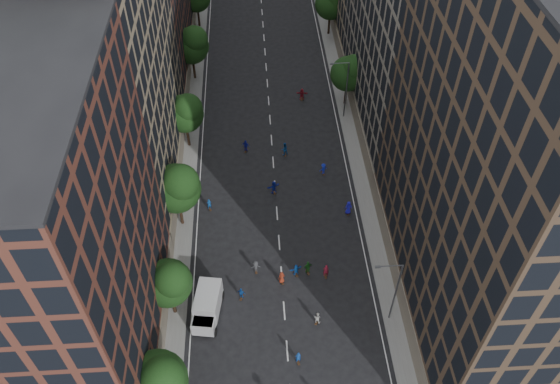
# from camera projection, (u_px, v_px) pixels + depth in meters

# --- Properties ---
(ground) EXTENTS (240.00, 240.00, 0.00)m
(ground) POSITION_uv_depth(u_px,v_px,m) (272.00, 142.00, 74.58)
(ground) COLOR black
(ground) RESTS_ON ground
(sidewalk_left) EXTENTS (4.00, 105.00, 0.15)m
(sidewalk_left) POSITION_uv_depth(u_px,v_px,m) (187.00, 111.00, 79.24)
(sidewalk_left) COLOR slate
(sidewalk_left) RESTS_ON ground
(sidewalk_right) EXTENTS (4.00, 105.00, 0.15)m
(sidewalk_right) POSITION_uv_depth(u_px,v_px,m) (351.00, 106.00, 80.22)
(sidewalk_right) COLOR slate
(sidewalk_right) RESTS_ON ground
(bldg_left_a) EXTENTS (14.00, 22.00, 30.00)m
(bldg_left_a) POSITION_uv_depth(u_px,v_px,m) (47.00, 248.00, 42.91)
(bldg_left_a) COLOR #51291F
(bldg_left_a) RESTS_ON ground
(bldg_left_b) EXTENTS (14.00, 26.00, 34.00)m
(bldg_left_b) POSITION_uv_depth(u_px,v_px,m) (94.00, 59.00, 58.11)
(bldg_left_b) COLOR #817054
(bldg_left_b) RESTS_ON ground
(bldg_right_a) EXTENTS (14.00, 30.00, 36.00)m
(bldg_right_a) POSITION_uv_depth(u_px,v_px,m) (513.00, 166.00, 45.08)
(bldg_right_a) COLOR #443324
(bldg_right_a) RESTS_ON ground
(bldg_right_b) EXTENTS (14.00, 28.00, 33.00)m
(bldg_right_b) POSITION_uv_depth(u_px,v_px,m) (425.00, 12.00, 66.27)
(bldg_right_b) COLOR #6F675B
(bldg_right_b) RESTS_ON ground
(tree_left_0) EXTENTS (5.20, 5.20, 8.83)m
(tree_left_0) POSITION_uv_depth(u_px,v_px,m) (159.00, 381.00, 44.78)
(tree_left_0) COLOR black
(tree_left_0) RESTS_ON ground
(tree_left_1) EXTENTS (4.80, 4.80, 8.21)m
(tree_left_1) POSITION_uv_depth(u_px,v_px,m) (169.00, 282.00, 52.01)
(tree_left_1) COLOR black
(tree_left_1) RESTS_ON ground
(tree_left_2) EXTENTS (5.60, 5.60, 9.45)m
(tree_left_2) POSITION_uv_depth(u_px,v_px,m) (177.00, 187.00, 59.74)
(tree_left_2) COLOR black
(tree_left_2) RESTS_ON ground
(tree_left_3) EXTENTS (5.00, 5.00, 8.58)m
(tree_left_3) POSITION_uv_depth(u_px,v_px,m) (186.00, 112.00, 69.84)
(tree_left_3) COLOR black
(tree_left_3) RESTS_ON ground
(tree_left_4) EXTENTS (5.40, 5.40, 9.08)m
(tree_left_4) POSITION_uv_depth(u_px,v_px,m) (192.00, 44.00, 80.73)
(tree_left_4) COLOR black
(tree_left_4) RESTS_ON ground
(tree_right_a) EXTENTS (5.00, 5.00, 8.39)m
(tree_right_a) POSITION_uv_depth(u_px,v_px,m) (350.00, 72.00, 76.44)
(tree_right_a) COLOR black
(tree_right_a) RESTS_ON ground
(tree_right_b) EXTENTS (5.20, 5.20, 8.83)m
(tree_right_b) POSITION_uv_depth(u_px,v_px,m) (332.00, 2.00, 90.07)
(tree_right_b) COLOR black
(tree_right_b) RESTS_ON ground
(streetlamp_near) EXTENTS (2.64, 0.22, 9.06)m
(streetlamp_near) POSITION_uv_depth(u_px,v_px,m) (394.00, 289.00, 51.88)
(streetlamp_near) COLOR #595B60
(streetlamp_near) RESTS_ON ground
(streetlamp_far) EXTENTS (2.64, 0.22, 9.06)m
(streetlamp_far) POSITION_uv_depth(u_px,v_px,m) (345.00, 87.00, 74.76)
(streetlamp_far) COLOR #595B60
(streetlamp_far) RESTS_ON ground
(cargo_van) EXTENTS (3.27, 5.62, 2.83)m
(cargo_van) POSITION_uv_depth(u_px,v_px,m) (207.00, 306.00, 54.88)
(cargo_van) COLOR silver
(cargo_van) RESTS_ON ground
(skater_1) EXTENTS (0.64, 0.48, 1.59)m
(skater_1) POSITION_uv_depth(u_px,v_px,m) (298.00, 357.00, 51.75)
(skater_1) COLOR #123D93
(skater_1) RESTS_ON ground
(skater_4) EXTENTS (0.96, 0.65, 1.51)m
(skater_4) POSITION_uv_depth(u_px,v_px,m) (241.00, 293.00, 56.77)
(skater_4) COLOR #124396
(skater_4) RESTS_ON ground
(skater_5) EXTENTS (1.47, 0.92, 1.51)m
(skater_5) POSITION_uv_depth(u_px,v_px,m) (296.00, 270.00, 58.84)
(skater_5) COLOR #1552B1
(skater_5) RESTS_ON ground
(skater_6) EXTENTS (0.92, 0.78, 1.60)m
(skater_6) POSITION_uv_depth(u_px,v_px,m) (282.00, 278.00, 58.10)
(skater_6) COLOR maroon
(skater_6) RESTS_ON ground
(skater_7) EXTENTS (0.67, 0.46, 1.79)m
(skater_7) POSITION_uv_depth(u_px,v_px,m) (326.00, 271.00, 58.59)
(skater_7) COLOR maroon
(skater_7) RESTS_ON ground
(skater_8) EXTENTS (0.91, 0.83, 1.53)m
(skater_8) POSITION_uv_depth(u_px,v_px,m) (317.00, 318.00, 54.76)
(skater_8) COLOR #B5B4B0
(skater_8) RESTS_ON ground
(skater_9) EXTENTS (1.04, 0.64, 1.55)m
(skater_9) POSITION_uv_depth(u_px,v_px,m) (256.00, 267.00, 59.11)
(skater_9) COLOR #3C3D41
(skater_9) RESTS_ON ground
(skater_10) EXTENTS (1.14, 0.73, 1.81)m
(skater_10) POSITION_uv_depth(u_px,v_px,m) (308.00, 267.00, 58.89)
(skater_10) COLOR #1B5B1B
(skater_10) RESTS_ON ground
(skater_11) EXTENTS (1.75, 1.19, 1.81)m
(skater_11) POSITION_uv_depth(u_px,v_px,m) (274.00, 188.00, 67.30)
(skater_11) COLOR #12219A
(skater_11) RESTS_ON ground
(skater_12) EXTENTS (0.90, 0.59, 1.83)m
(skater_12) POSITION_uv_depth(u_px,v_px,m) (348.00, 208.00, 64.92)
(skater_12) COLOR #1A16B8
(skater_12) RESTS_ON ground
(skater_13) EXTENTS (0.66, 0.55, 1.56)m
(skater_13) POSITION_uv_depth(u_px,v_px,m) (209.00, 204.00, 65.50)
(skater_13) COLOR #114691
(skater_13) RESTS_ON ground
(skater_14) EXTENTS (1.14, 1.01, 1.94)m
(skater_14) POSITION_uv_depth(u_px,v_px,m) (284.00, 149.00, 72.15)
(skater_14) COLOR #134A9D
(skater_14) RESTS_ON ground
(skater_15) EXTENTS (1.19, 0.96, 1.61)m
(skater_15) POSITION_uv_depth(u_px,v_px,m) (323.00, 169.00, 69.73)
(skater_15) COLOR #1523AF
(skater_15) RESTS_ON ground
(skater_16) EXTENTS (1.12, 0.79, 1.76)m
(skater_16) POSITION_uv_depth(u_px,v_px,m) (246.00, 146.00, 72.73)
(skater_16) COLOR #151BAA
(skater_16) RESTS_ON ground
(skater_17) EXTENTS (1.76, 0.75, 1.84)m
(skater_17) POSITION_uv_depth(u_px,v_px,m) (302.00, 94.00, 80.70)
(skater_17) COLOR maroon
(skater_17) RESTS_ON ground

